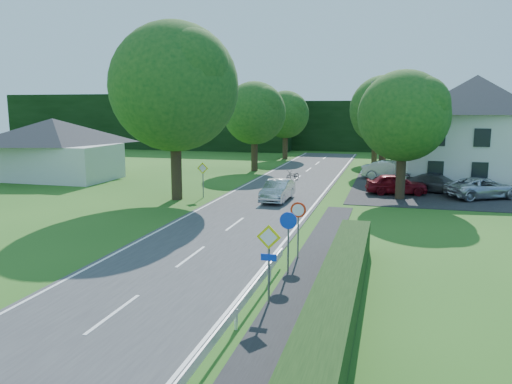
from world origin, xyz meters
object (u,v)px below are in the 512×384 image
(parked_car_grey, at_px, (437,183))
(moving_car, at_px, (278,190))
(parked_car_silver_a, at_px, (391,170))
(streetlight, at_px, (396,131))
(parked_car_silver_b, at_px, (483,188))
(motorcycle, at_px, (293,175))
(parked_car_red, at_px, (396,184))
(parasol, at_px, (455,175))

(parked_car_grey, bearing_deg, moving_car, 138.48)
(parked_car_silver_a, distance_m, parked_car_grey, 6.50)
(streetlight, distance_m, parked_car_grey, 5.06)
(moving_car, relative_size, parked_car_silver_a, 0.87)
(parked_car_silver_b, bearing_deg, motorcycle, 42.81)
(parked_car_silver_a, relative_size, parked_car_silver_b, 0.96)
(motorcycle, distance_m, parked_car_grey, 11.61)
(motorcycle, xyz_separation_m, parked_car_silver_b, (14.00, -4.63, 0.25))
(motorcycle, height_order, parked_car_red, parked_car_red)
(streetlight, relative_size, parked_car_grey, 1.78)
(moving_car, distance_m, parked_car_silver_a, 13.94)
(parasol, bearing_deg, parked_car_silver_b, -75.76)
(parked_car_red, distance_m, parked_car_silver_b, 5.65)
(parked_car_silver_b, bearing_deg, parasol, -14.65)
(streetlight, height_order, parked_car_silver_a, streetlight)
(motorcycle, relative_size, parked_car_grey, 0.38)
(parked_car_red, height_order, parked_car_grey, parked_car_red)
(streetlight, xyz_separation_m, parked_car_silver_a, (-0.18, 7.00, -3.62))
(parked_car_red, height_order, parked_car_silver_b, parked_car_red)
(moving_car, height_order, parked_car_grey, moving_car)
(moving_car, bearing_deg, motorcycle, 96.39)
(streetlight, bearing_deg, parked_car_grey, 24.05)
(parked_car_grey, bearing_deg, streetlight, 131.30)
(parked_car_red, bearing_deg, moving_car, 113.41)
(moving_car, relative_size, parked_car_silver_b, 0.84)
(parked_car_red, bearing_deg, streetlight, 36.05)
(motorcycle, bearing_deg, moving_car, -60.53)
(parked_car_grey, bearing_deg, parked_car_silver_a, 47.36)
(moving_car, height_order, parked_car_red, parked_car_red)
(motorcycle, xyz_separation_m, parked_car_grey, (11.23, -2.95, 0.20))
(parked_car_red, xyz_separation_m, parasol, (4.42, 4.75, 0.15))
(parked_car_red, relative_size, parasol, 2.19)
(streetlight, xyz_separation_m, parked_car_silver_b, (5.85, -0.31, -3.72))
(motorcycle, height_order, parked_car_silver_b, parked_car_silver_b)
(streetlight, xyz_separation_m, parked_car_red, (0.20, -0.21, -3.70))
(parked_car_silver_a, xyz_separation_m, parked_car_silver_b, (6.03, -7.31, -0.10))
(moving_car, relative_size, parked_car_grey, 0.94)
(streetlight, distance_m, parasol, 7.39)
(moving_car, relative_size, parked_car_red, 1.00)
(moving_car, distance_m, parasol, 15.29)
(parked_car_grey, bearing_deg, motorcycle, 92.53)
(parked_car_silver_a, bearing_deg, streetlight, -167.60)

